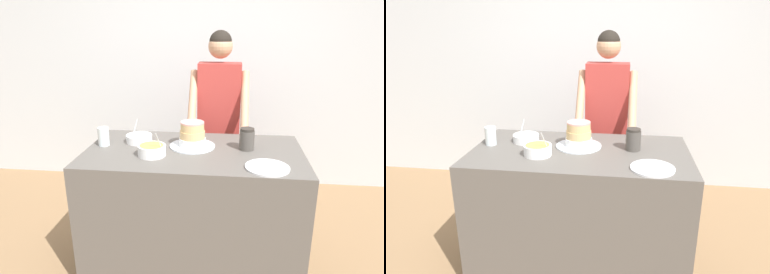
# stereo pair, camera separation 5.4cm
# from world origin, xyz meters

# --- Properties ---
(wall_back) EXTENTS (10.00, 0.05, 2.60)m
(wall_back) POSITION_xyz_m (0.00, 1.96, 1.30)
(wall_back) COLOR silver
(wall_back) RESTS_ON ground_plane
(counter) EXTENTS (1.54, 0.84, 0.93)m
(counter) POSITION_xyz_m (0.00, 0.42, 0.46)
(counter) COLOR #5B5651
(counter) RESTS_ON ground_plane
(person_baker) EXTENTS (0.51, 0.47, 1.74)m
(person_baker) POSITION_xyz_m (0.15, 1.14, 1.06)
(person_baker) COLOR #2D2D38
(person_baker) RESTS_ON ground_plane
(cake) EXTENTS (0.33, 0.33, 0.19)m
(cake) POSITION_xyz_m (-0.02, 0.50, 1.00)
(cake) COLOR silver
(cake) RESTS_ON counter
(frosting_bowl_white) EXTENTS (0.20, 0.20, 0.16)m
(frosting_bowl_white) POSITION_xyz_m (-0.43, 0.55, 0.96)
(frosting_bowl_white) COLOR white
(frosting_bowl_white) RESTS_ON counter
(frosting_bowl_yellow) EXTENTS (0.19, 0.19, 0.18)m
(frosting_bowl_yellow) POSITION_xyz_m (-0.27, 0.29, 0.97)
(frosting_bowl_yellow) COLOR white
(frosting_bowl_yellow) RESTS_ON counter
(drinking_glass) EXTENTS (0.08, 0.08, 0.14)m
(drinking_glass) POSITION_xyz_m (-0.67, 0.45, 0.99)
(drinking_glass) COLOR silver
(drinking_glass) RESTS_ON counter
(ceramic_plate) EXTENTS (0.28, 0.28, 0.01)m
(ceramic_plate) POSITION_xyz_m (0.49, 0.15, 0.93)
(ceramic_plate) COLOR silver
(ceramic_plate) RESTS_ON counter
(stoneware_jar) EXTENTS (0.11, 0.11, 0.16)m
(stoneware_jar) POSITION_xyz_m (0.37, 0.48, 1.00)
(stoneware_jar) COLOR #4C4742
(stoneware_jar) RESTS_ON counter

